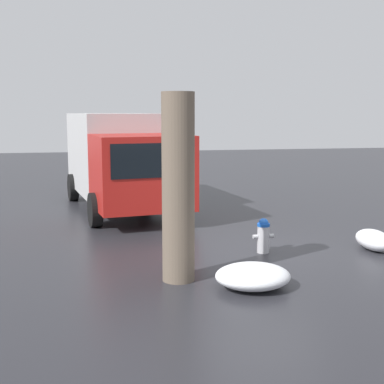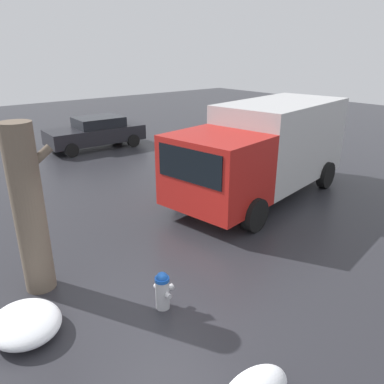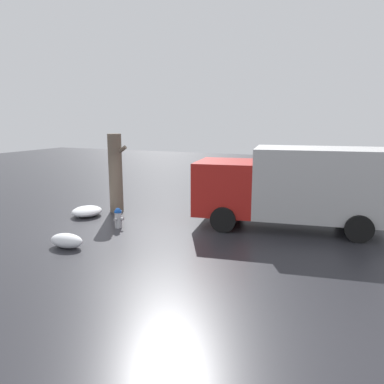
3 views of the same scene
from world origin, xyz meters
TOP-DOWN VIEW (x-y plane):
  - ground_plane at (0.00, 0.00)m, footprint 60.00×60.00m
  - fire_hydrant at (0.00, 0.00)m, footprint 0.36×0.46m
  - tree_trunk at (-1.49, 2.08)m, footprint 0.87×0.57m
  - delivery_truck at (5.83, 2.60)m, footprint 7.05×3.49m
  - parked_car at (4.57, 11.86)m, footprint 4.59×2.23m
  - snow_pile_by_hydrant at (-0.24, -2.43)m, footprint 1.12×0.62m
  - snow_pile_curbside at (-2.15, 0.91)m, footprint 1.14×1.30m

SIDE VIEW (x-z plane):
  - ground_plane at x=0.00m, z-range 0.00..0.00m
  - snow_pile_curbside at x=-2.15m, z-range 0.00..0.40m
  - snow_pile_by_hydrant at x=-0.24m, z-range 0.00..0.44m
  - fire_hydrant at x=0.00m, z-range 0.01..0.75m
  - parked_car at x=4.57m, z-range 0.03..1.48m
  - delivery_truck at x=5.83m, z-range 0.13..3.04m
  - tree_trunk at x=-1.49m, z-range 0.01..3.33m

